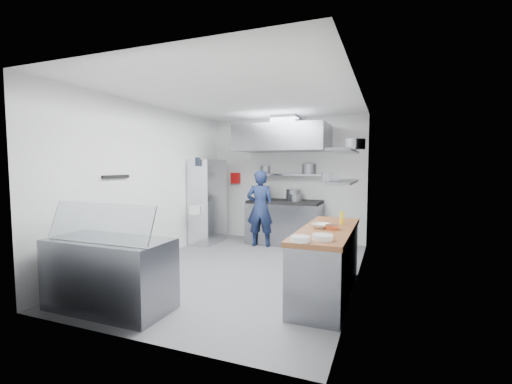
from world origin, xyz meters
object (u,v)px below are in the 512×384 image
at_px(gas_range, 285,223).
at_px(wire_rack, 208,202).
at_px(display_case, 110,274).
at_px(chef, 260,208).

distance_m(gas_range, wire_rack, 1.78).
bearing_deg(gas_range, display_case, -103.29).
relative_size(gas_range, chef, 0.98).
distance_m(gas_range, display_case, 4.21).
height_order(gas_range, wire_rack, wire_rack).
xyz_separation_m(wire_rack, display_case, (0.66, -3.56, -0.50)).
distance_m(wire_rack, display_case, 3.66).
bearing_deg(display_case, wire_rack, 100.52).
bearing_deg(gas_range, chef, -135.12).
bearing_deg(wire_rack, display_case, -79.48).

